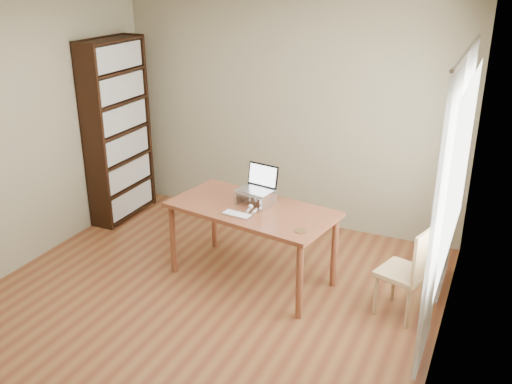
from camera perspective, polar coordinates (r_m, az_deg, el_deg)
name	(u,v)px	position (r m, az deg, el deg)	size (l,w,h in m)	color
room	(188,176)	(4.51, -6.83, 1.64)	(4.04, 4.54, 2.64)	brown
bookshelf	(118,131)	(6.81, -13.64, 5.96)	(0.30, 0.90, 2.10)	black
curtains	(448,194)	(4.71, 18.69, -0.20)	(0.03, 1.90, 2.25)	white
desk	(252,216)	(5.31, -0.43, -2.41)	(1.65, 1.02, 0.75)	#5F2E1B
laptop_stand	(255,196)	(5.31, -0.07, -0.42)	(0.32, 0.25, 0.13)	silver
laptop	(258,183)	(5.32, 0.18, 0.86)	(0.35, 0.32, 0.23)	silver
keyboard	(237,215)	(5.11, -1.92, -2.27)	(0.28, 0.14, 0.02)	silver
coaster	(300,231)	(4.84, 4.47, -3.87)	(0.11, 0.11, 0.01)	brown
cat	(260,198)	(5.33, 0.45, -0.61)	(0.23, 0.47, 0.14)	#4B443B
chair	(411,269)	(5.02, 15.26, -7.43)	(0.48, 0.47, 0.85)	tan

